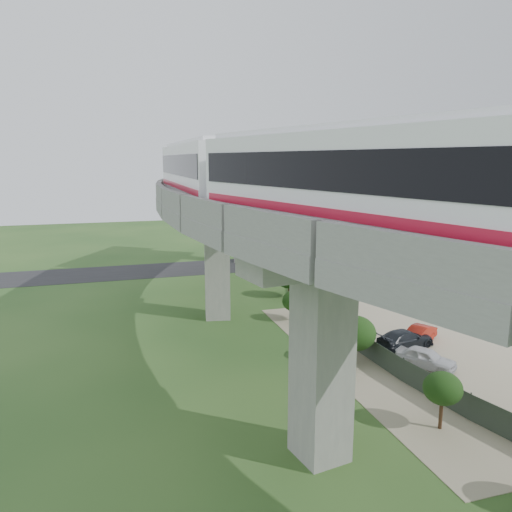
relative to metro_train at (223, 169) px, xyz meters
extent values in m
plane|color=#24491D|center=(-0.78, -7.19, -12.31)|extent=(160.00, 160.00, 0.00)
cube|color=gray|center=(13.22, -9.19, -12.29)|extent=(18.00, 26.00, 0.04)
cube|color=#232326|center=(-0.78, 22.81, -12.29)|extent=(60.00, 8.00, 0.03)
cube|color=#99968E|center=(8.33, 24.60, -8.11)|extent=(2.86, 2.93, 8.40)
cube|color=#99968E|center=(8.33, 24.60, -3.31)|extent=(7.21, 5.74, 1.20)
cube|color=#99968E|center=(0.13, 3.22, -8.11)|extent=(2.35, 2.51, 8.40)
cube|color=#99968E|center=(0.13, 3.22, -3.31)|extent=(7.31, 3.58, 1.20)
cube|color=#99968E|center=(0.13, -17.61, -8.11)|extent=(2.35, 2.51, 8.40)
cube|color=#99968E|center=(0.13, -17.61, -3.31)|extent=(7.31, 3.58, 1.20)
cube|color=gray|center=(5.41, 19.34, -2.31)|extent=(16.42, 20.91, 0.80)
cube|color=gray|center=(1.55, 21.24, -1.41)|extent=(8.66, 17.08, 1.00)
cube|color=gray|center=(9.26, 17.44, -1.41)|extent=(8.66, 17.08, 1.00)
cube|color=brown|center=(3.43, 20.32, -1.85)|extent=(10.68, 18.08, 0.12)
cube|color=black|center=(3.43, 20.32, -1.73)|extent=(9.69, 17.59, 0.12)
cube|color=brown|center=(7.38, 18.37, -1.85)|extent=(10.68, 18.08, 0.12)
cube|color=black|center=(7.38, 18.37, -1.73)|extent=(9.69, 17.59, 0.12)
cube|color=gray|center=(-0.08, 1.93, -2.31)|extent=(11.77, 20.03, 0.80)
cube|color=gray|center=(-4.33, 2.59, -1.41)|extent=(3.22, 18.71, 1.00)
cube|color=gray|center=(4.17, 1.28, -1.41)|extent=(3.22, 18.71, 1.00)
cube|color=brown|center=(-2.26, 2.27, -1.85)|extent=(5.44, 19.05, 0.12)
cube|color=black|center=(-2.26, 2.27, -1.73)|extent=(4.35, 18.88, 0.12)
cube|color=brown|center=(2.09, 1.60, -1.85)|extent=(5.44, 19.05, 0.12)
cube|color=black|center=(2.09, 1.60, -1.73)|extent=(4.35, 18.88, 0.12)
cube|color=gray|center=(-0.08, -16.32, -2.31)|extent=(11.77, 20.03, 0.80)
cube|color=gray|center=(-4.33, -16.98, -1.41)|extent=(3.22, 18.71, 1.00)
cube|color=gray|center=(4.17, -15.67, -1.41)|extent=(3.22, 18.71, 1.00)
cube|color=brown|center=(-2.26, -16.66, -1.85)|extent=(5.44, 19.05, 0.12)
cube|color=black|center=(-2.26, -16.66, -1.73)|extent=(4.35, 18.88, 0.12)
cube|color=brown|center=(2.09, -15.99, -1.85)|extent=(5.44, 19.05, 0.12)
cube|color=black|center=(2.09, -15.99, -1.73)|extent=(4.35, 18.88, 0.12)
cube|color=white|center=(-1.17, -22.11, -0.07)|extent=(6.22, 15.21, 3.20)
cube|color=white|center=(-1.17, -22.11, 1.63)|extent=(5.51, 14.35, 0.22)
cube|color=black|center=(-1.17, -22.11, 0.38)|extent=(6.13, 14.64, 1.15)
cube|color=red|center=(-1.17, -22.11, -0.82)|extent=(6.13, 14.64, 0.30)
cube|color=black|center=(-1.17, -22.11, -1.53)|extent=(4.90, 12.83, 0.28)
cube|color=white|center=(-2.98, -6.65, -0.07)|extent=(2.83, 15.02, 3.20)
cube|color=white|center=(-2.98, -6.65, 1.63)|extent=(2.28, 14.27, 0.22)
cube|color=black|center=(-2.98, -6.65, 0.38)|extent=(2.88, 14.42, 1.15)
cube|color=red|center=(-2.98, -6.65, -0.82)|extent=(2.88, 14.42, 0.30)
cube|color=black|center=(-2.98, -6.65, -1.53)|extent=(2.01, 12.77, 0.28)
cube|color=white|center=(-0.90, 8.76, -0.07)|extent=(6.46, 15.19, 3.20)
cube|color=white|center=(-0.90, 8.76, 1.63)|extent=(5.74, 14.33, 0.22)
cube|color=black|center=(-0.90, 8.76, 0.38)|extent=(6.36, 14.63, 1.15)
cube|color=red|center=(-0.90, 8.76, -0.82)|extent=(6.36, 14.63, 0.30)
cube|color=black|center=(-0.90, 8.76, -1.53)|extent=(5.11, 12.81, 0.28)
cube|color=white|center=(4.94, 23.19, -0.07)|extent=(9.68, 14.41, 3.20)
cube|color=white|center=(4.94, 23.19, 1.63)|extent=(8.84, 13.49, 0.22)
cube|color=black|center=(4.94, 23.19, 0.38)|extent=(9.44, 13.91, 1.15)
cube|color=red|center=(4.94, 23.19, -0.82)|extent=(9.44, 13.91, 0.30)
cube|color=black|center=(4.94, 23.19, -1.53)|extent=(7.89, 12.05, 0.28)
cylinder|color=#2D382D|center=(11.47, 12.10, -11.56)|extent=(0.08, 0.08, 1.50)
cube|color=#2D382D|center=(10.60, 9.78, -11.56)|extent=(1.69, 4.77, 1.40)
cylinder|color=#2D382D|center=(9.84, 7.43, -11.56)|extent=(0.08, 0.08, 1.50)
cube|color=#2D382D|center=(9.19, 5.05, -11.56)|extent=(1.23, 4.91, 1.40)
cylinder|color=#2D382D|center=(8.66, 2.63, -11.56)|extent=(0.08, 0.08, 1.50)
cube|color=#2D382D|center=(8.25, 0.20, -11.56)|extent=(0.75, 4.99, 1.40)
cylinder|color=#2D382D|center=(7.95, -2.26, -11.56)|extent=(0.08, 0.08, 1.50)
cube|color=#2D382D|center=(7.78, -4.72, -11.56)|extent=(0.27, 5.04, 1.40)
cylinder|color=#2D382D|center=(7.72, -7.19, -11.56)|extent=(0.08, 0.08, 1.50)
cube|color=#2D382D|center=(7.78, -9.67, -11.56)|extent=(0.27, 5.04, 1.40)
cylinder|color=#2D382D|center=(7.95, -12.13, -11.56)|extent=(0.08, 0.08, 1.50)
cube|color=#2D382D|center=(8.25, -14.58, -11.56)|extent=(0.75, 4.99, 1.40)
cylinder|color=#2D382D|center=(8.66, -17.02, -11.56)|extent=(0.08, 0.08, 1.50)
cylinder|color=#382314|center=(10.20, 14.95, -11.64)|extent=(0.18, 0.18, 1.33)
ellipsoid|color=#123410|center=(10.20, 14.95, -10.33)|extent=(2.16, 2.16, 1.83)
cylinder|color=#382314|center=(8.03, 7.26, -11.69)|extent=(0.18, 0.18, 1.23)
ellipsoid|color=#123410|center=(8.03, 7.26, -10.26)|extent=(2.73, 2.73, 2.32)
cylinder|color=#382314|center=(5.92, 0.40, -11.77)|extent=(0.18, 0.18, 1.07)
ellipsoid|color=#123410|center=(5.92, 0.40, -10.63)|extent=(2.03, 2.03, 1.73)
cylinder|color=#382314|center=(6.54, -8.80, -11.69)|extent=(0.18, 0.18, 1.24)
ellipsoid|color=#123410|center=(6.54, -8.80, -10.28)|extent=(2.64, 2.64, 2.24)
cylinder|color=#382314|center=(6.70, -17.32, -11.52)|extent=(0.18, 0.18, 1.59)
ellipsoid|color=#123410|center=(6.70, -17.32, -10.16)|extent=(1.88, 1.88, 1.60)
imported|color=silver|center=(10.45, -10.85, -11.63)|extent=(3.38, 3.94, 1.28)
imported|color=#9F1A0E|center=(12.69, -6.80, -11.69)|extent=(3.66, 2.68, 1.15)
imported|color=black|center=(11.13, -7.53, -11.62)|extent=(4.75, 2.73, 1.30)
camera|label=1|loc=(-8.44, -36.13, 0.71)|focal=35.00mm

